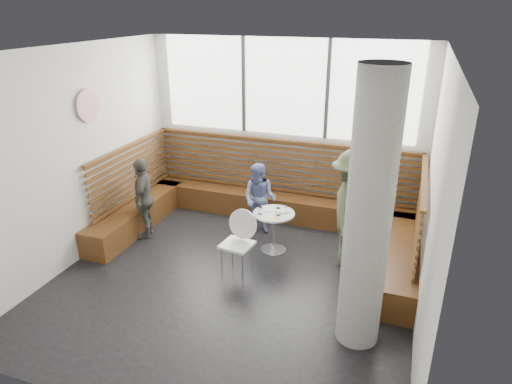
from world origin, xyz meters
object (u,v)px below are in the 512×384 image
(cafe_table, at_px, (274,224))
(child_back, at_px, (259,199))
(adult_man, at_px, (352,209))
(child_left, at_px, (144,198))
(cafe_chair, at_px, (239,237))
(concrete_column, at_px, (369,216))

(cafe_table, bearing_deg, child_back, 127.15)
(adult_man, height_order, child_left, adult_man)
(cafe_table, xyz_separation_m, child_back, (-0.44, 0.58, 0.13))
(cafe_table, xyz_separation_m, cafe_chair, (-0.31, -0.72, 0.07))
(cafe_chair, relative_size, child_back, 0.76)
(concrete_column, distance_m, child_back, 3.14)
(cafe_table, bearing_deg, child_left, -174.75)
(child_back, bearing_deg, cafe_chair, -81.13)
(concrete_column, height_order, cafe_chair, concrete_column)
(concrete_column, bearing_deg, adult_man, 102.66)
(child_left, bearing_deg, adult_man, 74.18)
(adult_man, xyz_separation_m, child_back, (-1.63, 0.55, -0.29))
(concrete_column, height_order, cafe_table, concrete_column)
(child_back, distance_m, child_left, 1.95)
(cafe_table, xyz_separation_m, child_left, (-2.22, -0.20, 0.21))
(concrete_column, distance_m, cafe_table, 2.52)
(adult_man, bearing_deg, cafe_chair, 117.36)
(concrete_column, relative_size, child_left, 2.31)
(cafe_chair, height_order, child_left, child_left)
(child_back, relative_size, child_left, 0.89)
(child_left, bearing_deg, cafe_chair, 55.08)
(child_left, bearing_deg, child_back, 93.96)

